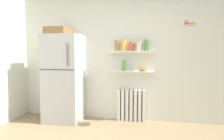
{
  "coord_description": "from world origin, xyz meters",
  "views": [
    {
      "loc": [
        0.59,
        -2.12,
        1.36
      ],
      "look_at": [
        -0.16,
        1.6,
        1.05
      ],
      "focal_mm": 32.86,
      "sensor_mm": 36.0,
      "label": 1
    }
  ],
  "objects": [
    {
      "name": "vase",
      "position": [
        0.01,
        1.89,
        1.13
      ],
      "size": [
        0.08,
        0.08,
        0.22
      ],
      "primitive_type": "cylinder",
      "color": "#66A84C",
      "rests_on": "wall_shelf_lower"
    },
    {
      "name": "storage_jar_3",
      "position": [
        0.32,
        1.89,
        1.5
      ],
      "size": [
        0.11,
        0.11,
        0.2
      ],
      "color": "beige",
      "rests_on": "wall_shelf_upper"
    },
    {
      "name": "storage_jar_1",
      "position": [
        0.03,
        1.89,
        1.52
      ],
      "size": [
        0.09,
        0.09,
        0.23
      ],
      "color": "yellow",
      "rests_on": "wall_shelf_upper"
    },
    {
      "name": "wall_shelf_lower",
      "position": [
        0.17,
        1.89,
        1.0
      ],
      "size": [
        0.86,
        0.22,
        0.02
      ],
      "primitive_type": "cube",
      "color": "white"
    },
    {
      "name": "wall_shelf_upper",
      "position": [
        0.17,
        1.89,
        1.39
      ],
      "size": [
        0.86,
        0.22,
        0.02
      ],
      "primitive_type": "cube",
      "color": "white"
    },
    {
      "name": "storage_jar_0",
      "position": [
        -0.12,
        1.89,
        1.52
      ],
      "size": [
        0.11,
        0.11,
        0.23
      ],
      "color": "olive",
      "rests_on": "wall_shelf_upper"
    },
    {
      "name": "storage_jar_2",
      "position": [
        0.17,
        1.89,
        1.49
      ],
      "size": [
        0.11,
        0.11,
        0.18
      ],
      "color": "#C64C38",
      "rests_on": "wall_shelf_upper"
    },
    {
      "name": "hanging_fruit_basket",
      "position": [
        1.17,
        1.5,
        1.86
      ],
      "size": [
        0.28,
        0.28,
        0.1
      ],
      "color": "#B2B2B7"
    },
    {
      "name": "radiator",
      "position": [
        0.17,
        1.92,
        0.32
      ],
      "size": [
        0.56,
        0.12,
        0.63
      ],
      "color": "white",
      "rests_on": "ground_plane"
    },
    {
      "name": "storage_jar_4",
      "position": [
        0.46,
        1.89,
        1.52
      ],
      "size": [
        0.1,
        0.1,
        0.23
      ],
      "color": "#5B7F4C",
      "rests_on": "wall_shelf_upper"
    },
    {
      "name": "refrigerator",
      "position": [
        -1.16,
        1.68,
        0.89
      ],
      "size": [
        0.71,
        0.67,
        1.87
      ],
      "color": "#B7BABF",
      "rests_on": "ground_plane"
    },
    {
      "name": "shelf_bowl",
      "position": [
        0.39,
        1.89,
        1.05
      ],
      "size": [
        0.16,
        0.16,
        0.07
      ],
      "primitive_type": "ellipsoid",
      "color": "orange",
      "rests_on": "wall_shelf_lower"
    },
    {
      "name": "back_wall",
      "position": [
        0.0,
        2.05,
        1.3
      ],
      "size": [
        7.04,
        0.1,
        2.6
      ],
      "primitive_type": "cube",
      "color": "silver",
      "rests_on": "ground_plane"
    }
  ]
}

